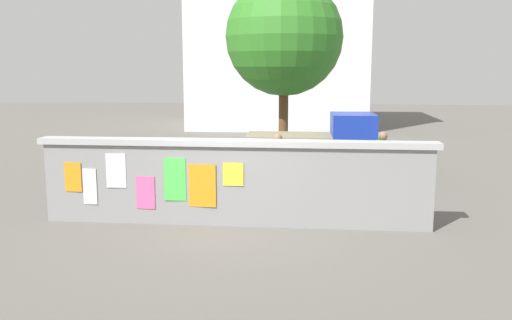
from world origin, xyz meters
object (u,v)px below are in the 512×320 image
object	(u,v)px
person_bystander	(382,158)
tree_roadside	(284,37)
bicycle_near	(133,193)
bicycle_far	(321,197)
auto_rickshaw_truck	(317,147)
person_walking	(278,160)
motorcycle	(178,169)

from	to	relation	value
person_bystander	tree_roadside	xyz separation A→B (m)	(-2.72, 6.39, 3.19)
bicycle_near	bicycle_far	bearing A→B (deg)	0.51
auto_rickshaw_truck	bicycle_near	distance (m)	5.71
person_walking	person_bystander	world-z (taller)	same
person_walking	tree_roadside	world-z (taller)	tree_roadside
bicycle_far	auto_rickshaw_truck	bearing A→B (deg)	90.99
bicycle_near	person_bystander	bearing A→B (deg)	16.26
bicycle_near	person_walking	distance (m)	3.37
bicycle_far	person_walking	size ratio (longest dim) A/B	1.05
motorcycle	tree_roadside	size ratio (longest dim) A/B	0.30
motorcycle	bicycle_far	size ratio (longest dim) A/B	1.12
person_walking	bicycle_near	bearing A→B (deg)	-162.62
motorcycle	auto_rickshaw_truck	bearing A→B (deg)	22.37
auto_rickshaw_truck	tree_roadside	world-z (taller)	tree_roadside
motorcycle	bicycle_near	distance (m)	2.46
motorcycle	person_bystander	world-z (taller)	person_bystander
bicycle_near	person_bystander	world-z (taller)	person_bystander
motorcycle	bicycle_far	xyz separation A→B (m)	(3.75, -2.38, -0.10)
auto_rickshaw_truck	bicycle_far	distance (m)	3.94
tree_roadside	motorcycle	bearing A→B (deg)	-113.99
bicycle_near	tree_roadside	xyz separation A→B (m)	(2.92, 8.04, 3.81)
person_walking	person_bystander	bearing A→B (deg)	14.81
auto_rickshaw_truck	person_walking	size ratio (longest dim) A/B	2.25
bicycle_far	bicycle_near	bearing A→B (deg)	-179.49
motorcycle	person_walking	world-z (taller)	person_walking
bicycle_near	person_bystander	size ratio (longest dim) A/B	1.05
auto_rickshaw_truck	motorcycle	bearing A→B (deg)	-157.63
person_bystander	bicycle_near	bearing A→B (deg)	-163.74
auto_rickshaw_truck	motorcycle	size ratio (longest dim) A/B	1.91
bicycle_near	person_bystander	xyz separation A→B (m)	(5.65, 1.65, 0.62)
bicycle_far	person_walking	xyz separation A→B (m)	(-1.01, 0.95, 0.62)
person_walking	person_bystander	xyz separation A→B (m)	(2.48, 0.66, 0.00)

